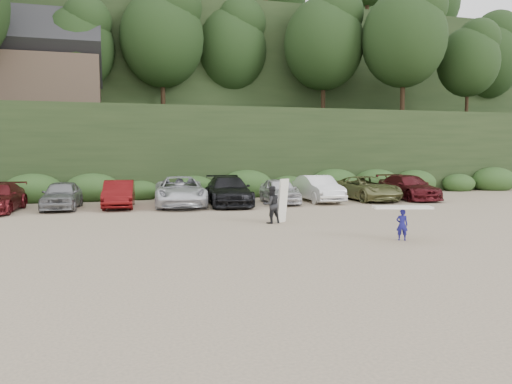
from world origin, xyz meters
name	(u,v)px	position (x,y,z in m)	size (l,w,h in m)	color
ground	(312,232)	(0.00, 0.00, 0.00)	(120.00, 120.00, 0.00)	tan
hillside_backdrop	(179,72)	(-0.26, 35.93, 11.22)	(90.00, 41.50, 28.00)	black
parked_cars	(166,193)	(-4.46, 10.01, 0.76)	(33.67, 6.22, 1.63)	#A2A3A7
child_surfer	(402,217)	(2.28, -2.55, 0.81)	(2.05, 1.08, 1.18)	navy
adult_surfer	(272,204)	(-0.77, 2.49, 0.81)	(1.28, 0.74, 1.87)	black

